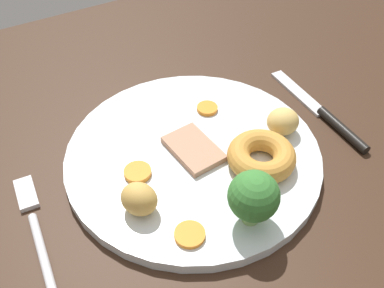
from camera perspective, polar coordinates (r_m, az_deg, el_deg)
dining_table at (r=52.91cm, az=-1.64°, el=-4.11°), size 120.00×84.00×3.60cm
dinner_plate at (r=51.83cm, az=0.00°, el=-1.33°), size 29.89×29.89×1.40cm
meat_slice_main at (r=51.04cm, az=0.06°, el=-0.48°), size 5.25×7.44×0.80cm
yorkshire_pudding at (r=49.48cm, az=9.03°, el=-1.58°), size 7.74×7.74×2.55cm
roast_potato_left at (r=44.66cm, az=-6.90°, el=-7.12°), size 4.86×5.06×3.48cm
roast_potato_right at (r=53.65cm, az=11.75°, el=2.90°), size 4.73×4.53×3.25cm
carrot_coin_front at (r=56.53cm, az=2.00°, el=4.67°), size 2.67×2.67×0.50cm
carrot_coin_back at (r=43.68cm, az=-0.30°, el=-11.70°), size 3.10×3.10×0.49cm
carrot_coin_side at (r=49.12cm, az=-7.23°, el=-3.46°), size 3.07×3.07×0.57cm
broccoli_floret at (r=42.48cm, az=8.03°, el=-6.83°), size 5.10×5.10×6.33cm
fork at (r=48.51cm, az=-19.76°, el=-10.05°), size 2.52×15.31×0.90cm
knife at (r=59.92cm, az=16.93°, el=3.65°), size 2.11×18.54×1.20cm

